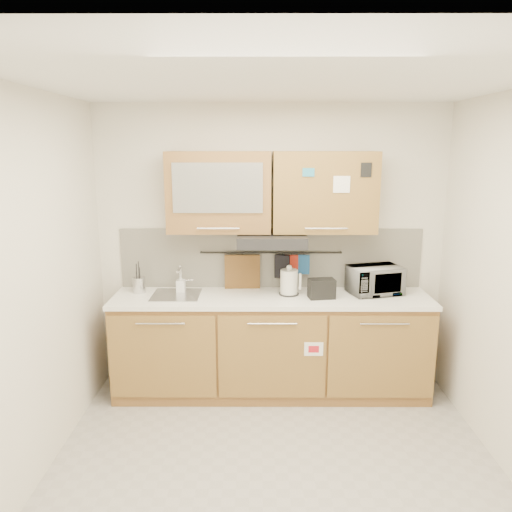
{
  "coord_description": "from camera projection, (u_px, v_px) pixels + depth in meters",
  "views": [
    {
      "loc": [
        -0.12,
        -3.06,
        2.23
      ],
      "look_at": [
        -0.14,
        1.05,
        1.32
      ],
      "focal_mm": 35.0,
      "sensor_mm": 36.0,
      "label": 1
    }
  ],
  "objects": [
    {
      "name": "range_hood",
      "position": [
        272.0,
        240.0,
        4.38
      ],
      "size": [
        0.6,
        0.46,
        0.1
      ],
      "primitive_type": "cube",
      "color": "black",
      "rests_on": "upper_cabinets"
    },
    {
      "name": "cutting_board",
      "position": [
        242.0,
        276.0,
        4.65
      ],
      "size": [
        0.33,
        0.04,
        0.41
      ],
      "primitive_type": "cube",
      "rotation": [
        0.0,
        0.0,
        0.05
      ],
      "color": "brown",
      "rests_on": "utensil_rail"
    },
    {
      "name": "oven_mitt",
      "position": [
        304.0,
        264.0,
        4.62
      ],
      "size": [
        0.11,
        0.04,
        0.18
      ],
      "primitive_type": "cube",
      "rotation": [
        0.0,
        0.0,
        -0.16
      ],
      "color": "#1F528E",
      "rests_on": "utensil_rail"
    },
    {
      "name": "backsplash",
      "position": [
        271.0,
        258.0,
        4.66
      ],
      "size": [
        2.8,
        0.02,
        0.56
      ],
      "primitive_type": "cube",
      "color": "silver",
      "rests_on": "countertop"
    },
    {
      "name": "countertop",
      "position": [
        271.0,
        298.0,
        4.44
      ],
      "size": [
        2.82,
        0.62,
        0.04
      ],
      "primitive_type": "cube",
      "color": "white",
      "rests_on": "base_cabinet"
    },
    {
      "name": "base_cabinet",
      "position": [
        271.0,
        350.0,
        4.54
      ],
      "size": [
        2.8,
        0.64,
        0.88
      ],
      "color": "olive",
      "rests_on": "floor"
    },
    {
      "name": "toaster",
      "position": [
        322.0,
        288.0,
        4.36
      ],
      "size": [
        0.24,
        0.17,
        0.17
      ],
      "rotation": [
        0.0,
        0.0,
        0.16
      ],
      "color": "black",
      "rests_on": "countertop"
    },
    {
      "name": "sink",
      "position": [
        176.0,
        295.0,
        4.45
      ],
      "size": [
        0.42,
        0.4,
        0.26
      ],
      "color": "silver",
      "rests_on": "countertop"
    },
    {
      "name": "utensil_rail",
      "position": [
        271.0,
        253.0,
        4.61
      ],
      "size": [
        1.3,
        0.02,
        0.02
      ],
      "primitive_type": "cylinder",
      "rotation": [
        0.0,
        1.57,
        0.0
      ],
      "color": "black",
      "rests_on": "backsplash"
    },
    {
      "name": "pot_holder",
      "position": [
        291.0,
        263.0,
        4.62
      ],
      "size": [
        0.13,
        0.02,
        0.15
      ],
      "primitive_type": "cube",
      "rotation": [
        0.0,
        0.0,
        0.04
      ],
      "color": "#B32617",
      "rests_on": "utensil_rail"
    },
    {
      "name": "soap_bottle",
      "position": [
        181.0,
        283.0,
        4.52
      ],
      "size": [
        0.08,
        0.08,
        0.17
      ],
      "primitive_type": "imported",
      "rotation": [
        0.0,
        0.0,
        -0.01
      ],
      "color": "#999999",
      "rests_on": "countertop"
    },
    {
      "name": "wall_left",
      "position": [
        27.0,
        294.0,
        3.19
      ],
      "size": [
        0.0,
        3.0,
        3.0
      ],
      "primitive_type": "plane",
      "rotation": [
        1.57,
        0.0,
        1.57
      ],
      "color": "silver",
      "rests_on": "ground"
    },
    {
      "name": "upper_cabinets",
      "position": [
        271.0,
        192.0,
        4.36
      ],
      "size": [
        1.82,
        0.37,
        0.7
      ],
      "color": "olive",
      "rests_on": "wall_back"
    },
    {
      "name": "floor",
      "position": [
        275.0,
        473.0,
        3.47
      ],
      "size": [
        3.2,
        3.2,
        0.0
      ],
      "primitive_type": "plane",
      "color": "#9E9993",
      "rests_on": "ground"
    },
    {
      "name": "wall_back",
      "position": [
        271.0,
        247.0,
        4.65
      ],
      "size": [
        3.2,
        0.0,
        3.2
      ],
      "primitive_type": "plane",
      "rotation": [
        1.57,
        0.0,
        0.0
      ],
      "color": "silver",
      "rests_on": "ground"
    },
    {
      "name": "microwave",
      "position": [
        375.0,
        280.0,
        4.48
      ],
      "size": [
        0.52,
        0.42,
        0.25
      ],
      "primitive_type": "imported",
      "rotation": [
        0.0,
        0.0,
        0.28
      ],
      "color": "#999999",
      "rests_on": "countertop"
    },
    {
      "name": "ceiling",
      "position": [
        279.0,
        80.0,
        2.91
      ],
      "size": [
        3.2,
        3.2,
        0.0
      ],
      "primitive_type": "plane",
      "rotation": [
        3.14,
        0.0,
        0.0
      ],
      "color": "white",
      "rests_on": "wall_back"
    },
    {
      "name": "dark_pouch",
      "position": [
        282.0,
        267.0,
        4.62
      ],
      "size": [
        0.15,
        0.08,
        0.22
      ],
      "primitive_type": "cube",
      "rotation": [
        0.0,
        0.0,
        -0.3
      ],
      "color": "black",
      "rests_on": "utensil_rail"
    },
    {
      "name": "utensil_crock",
      "position": [
        139.0,
        285.0,
        4.53
      ],
      "size": [
        0.12,
        0.12,
        0.29
      ],
      "rotation": [
        0.0,
        0.0,
        0.04
      ],
      "color": "#BBBBC0",
      "rests_on": "countertop"
    },
    {
      "name": "kettle",
      "position": [
        289.0,
        283.0,
        4.45
      ],
      "size": [
        0.2,
        0.18,
        0.27
      ],
      "rotation": [
        0.0,
        0.0,
        -0.03
      ],
      "color": "silver",
      "rests_on": "countertop"
    }
  ]
}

